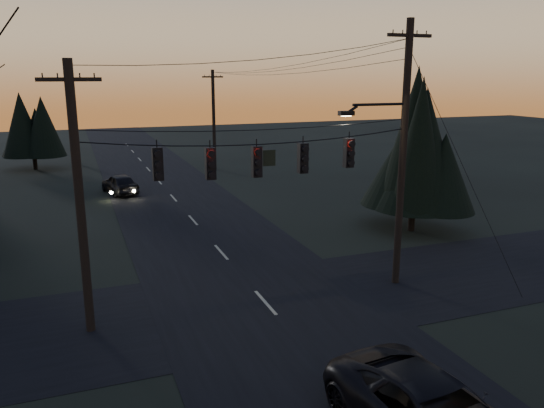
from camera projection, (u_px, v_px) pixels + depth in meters
name	position (u px, v px, depth m)	size (l,w,h in m)	color
main_road	(201.00, 230.00, 28.25)	(8.00, 120.00, 0.02)	black
cross_road	(265.00, 303.00, 19.17)	(60.00, 7.00, 0.02)	black
utility_pole_right	(395.00, 283.00, 21.06)	(5.00, 0.30, 10.00)	black
utility_pole_left	(91.00, 330.00, 17.10)	(1.80, 0.30, 8.50)	black
utility_pole_far_r	(215.00, 169.00, 46.51)	(1.80, 0.30, 8.50)	black
utility_pole_far_l	(75.00, 163.00, 49.82)	(0.30, 0.30, 8.00)	black
span_signal_assembly	(258.00, 160.00, 17.84)	(11.50, 0.44, 1.58)	black
evergreen_right	(416.00, 149.00, 27.10)	(4.66, 4.66, 7.50)	black
evergreen_dist	(31.00, 129.00, 45.68)	(4.02, 4.02, 5.83)	black
sedan_oncoming_a	(120.00, 184.00, 36.74)	(1.64, 4.08, 1.39)	black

